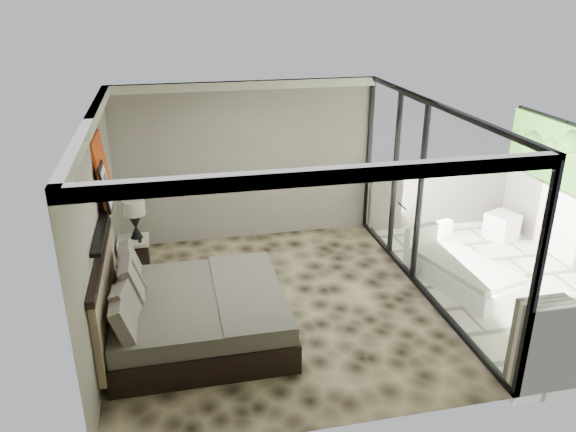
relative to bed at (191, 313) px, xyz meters
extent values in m
plane|color=black|center=(1.19, 0.54, -0.37)|extent=(5.00, 5.00, 0.00)
cube|color=silver|center=(1.19, 0.54, 2.42)|extent=(4.50, 5.00, 0.02)
cube|color=gray|center=(1.19, 3.03, 1.03)|extent=(4.50, 0.02, 2.80)
cube|color=gray|center=(-1.05, 0.54, 1.03)|extent=(0.02, 5.00, 2.80)
cube|color=white|center=(3.44, 0.54, 1.03)|extent=(0.08, 5.00, 2.80)
cube|color=beige|center=(4.94, 0.54, -0.43)|extent=(3.00, 5.00, 0.12)
cube|color=black|center=(-0.99, 0.64, 1.13)|extent=(0.12, 2.20, 0.05)
cube|color=black|center=(0.12, 0.00, -0.18)|extent=(2.19, 2.08, 0.38)
cube|color=#565247|center=(0.12, 0.00, 0.12)|extent=(2.13, 2.02, 0.23)
cube|color=#535248|center=(0.74, 0.00, 0.24)|extent=(0.83, 2.06, 0.03)
cube|color=#7D7150|center=(-1.01, 0.00, 0.36)|extent=(0.08, 2.18, 1.04)
cube|color=black|center=(-0.78, 2.14, -0.12)|extent=(0.55, 0.55, 0.48)
cone|color=black|center=(-0.72, 2.19, 0.24)|extent=(0.20, 0.20, 0.18)
cone|color=black|center=(-0.72, 2.19, 0.42)|extent=(0.20, 0.20, 0.18)
cylinder|color=beige|center=(-0.72, 2.19, 0.67)|extent=(0.35, 0.35, 0.24)
cube|color=#B52B0F|center=(-1.00, 1.23, 1.61)|extent=(0.13, 0.90, 0.90)
cube|color=black|center=(-0.95, 0.93, 1.46)|extent=(0.11, 0.50, 0.60)
cube|color=silver|center=(5.64, 1.94, -0.13)|extent=(0.61, 0.61, 0.47)
cube|color=white|center=(4.11, 0.52, -0.21)|extent=(1.31, 1.93, 0.31)
cube|color=beige|center=(4.11, 0.52, -0.01)|extent=(1.24, 1.81, 0.09)
cube|color=white|center=(3.90, 1.32, 0.14)|extent=(0.89, 0.36, 0.39)
camera|label=1|loc=(-0.11, -6.30, 3.86)|focal=35.00mm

